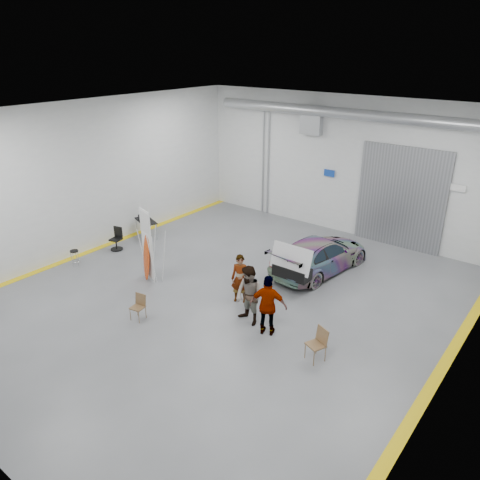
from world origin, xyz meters
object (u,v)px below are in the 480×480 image
Objects in this scene: work_table at (145,220)px; person_a at (240,279)px; person_c at (268,306)px; sedan_car at (320,255)px; surfboard_display at (148,251)px; folding_chair_far at (316,350)px; folding_chair_near at (138,312)px; shop_stool at (75,258)px; person_b at (249,296)px; office_chair at (117,240)px.

person_a is at bearing -15.50° from work_table.
person_c is (1.80, -1.00, 0.11)m from person_a.
person_c is (0.86, -4.61, 0.29)m from sedan_car.
sedan_car is 1.59× the size of surfboard_display.
folding_chair_far is at bearing -16.79° from work_table.
person_c is at bearing 108.09° from sedan_car.
surfboard_display reaches higher than person_c.
folding_chair_near is at bearing -140.92° from folding_chair_far.
person_a reaches higher than sedan_car.
surfboard_display is 7.08m from folding_chair_far.
work_table is (-10.27, 3.10, 0.48)m from folding_chair_far.
surfboard_display is 2.76m from folding_chair_near.
sedan_car is 2.38× the size of person_c.
person_a is 2.59× the size of shop_stool.
work_table is (-0.12, 3.67, 0.45)m from shop_stool.
sedan_car is at bearing 46.64° from person_a.
person_a is 3.60m from surfboard_display.
surfboard_display is 3.01× the size of folding_chair_far.
person_b reaches higher than office_chair.
folding_chair_far is (5.32, 1.60, 0.04)m from folding_chair_near.
person_a reaches higher than work_table.
person_b reaches higher than sedan_car.
person_c is 1.39× the size of work_table.
folding_chair_near is 0.86× the size of office_chair.
shop_stool is at bearing -147.14° from surfboard_display.
person_c is at bearing -21.43° from office_chair.
folding_chair_far is (2.51, -0.36, -0.65)m from person_b.
sedan_car is at bearing 60.85° from surfboard_display.
folding_chair_near is 0.87× the size of folding_chair_far.
office_chair is (-10.12, 1.42, 0.12)m from folding_chair_far.
person_a is 0.59× the size of surfboard_display.
folding_chair_near is at bearing -11.98° from shop_stool.
person_b reaches higher than folding_chair_near.
sedan_car is 8.28m from office_chair.
office_chair is (-3.11, 1.02, -0.73)m from surfboard_display.
sedan_car is at bearing 56.88° from folding_chair_near.
person_b is 2.62m from folding_chair_far.
shop_stool is at bearing -154.38° from folding_chair_far.
work_table is at bearing 172.87° from person_b.
shop_stool is (-6.62, -1.80, -0.51)m from person_a.
surfboard_display is at bearing 52.65° from sedan_car.
surfboard_display is at bearing 120.35° from folding_chair_near.
sedan_car is 4.75× the size of office_chair.
work_table is at bearing -41.24° from person_c.
surfboard_display is (-5.29, 0.16, 0.20)m from person_c.
shop_stool is (-3.13, -0.96, -0.82)m from surfboard_display.
sedan_car is 3.30× the size of work_table.
office_chair is at bearing 137.83° from folding_chair_near.
sedan_car is 2.70× the size of person_a.
person_b is at bearing 98.47° from sedan_car.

